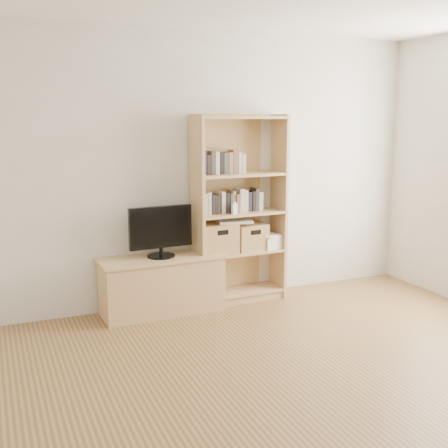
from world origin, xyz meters
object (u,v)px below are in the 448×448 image
tv_stand (162,286)px  bookshelf (239,210)px  basket_right (249,237)px  laptop (234,221)px  basket_left (217,238)px  baby_monitor (235,209)px  television (161,232)px

tv_stand → bookshelf: bookshelf is taller
tv_stand → basket_right: 1.00m
basket_right → laptop: size_ratio=0.94×
tv_stand → basket_left: 0.69m
basket_left → bookshelf: bearing=1.7°
baby_monitor → tv_stand: bearing=166.9°
bookshelf → baby_monitor: bookshelf is taller
bookshelf → basket_left: bearing=-178.8°
tv_stand → basket_right: (0.92, 0.05, 0.38)m
television → basket_left: 0.58m
bookshelf → baby_monitor: size_ratio=18.55×
tv_stand → television: television is taller
television → basket_left: television is taller
baby_monitor → bookshelf: bearing=38.9°
bookshelf → television: (-0.81, -0.05, -0.15)m
baby_monitor → basket_left: baby_monitor is taller
basket_right → tv_stand: bearing=179.4°
baby_monitor → basket_right: size_ratio=0.32×
bookshelf → television: bearing=-179.0°
basket_left → basket_right: basket_left is taller
television → laptop: (0.75, 0.03, 0.04)m
bookshelf → baby_monitor: (-0.10, -0.11, 0.03)m
bookshelf → baby_monitor: 0.15m
tv_stand → baby_monitor: 0.99m
baby_monitor → basket_left: bearing=139.8°
tv_stand → basket_right: bearing=1.0°
basket_right → television: bearing=179.4°
bookshelf → basket_left: 0.36m
laptop → baby_monitor: bearing=-101.4°
basket_left → basket_right: size_ratio=1.13×
basket_left → laptop: bearing=-3.3°
television → basket_right: size_ratio=1.91×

